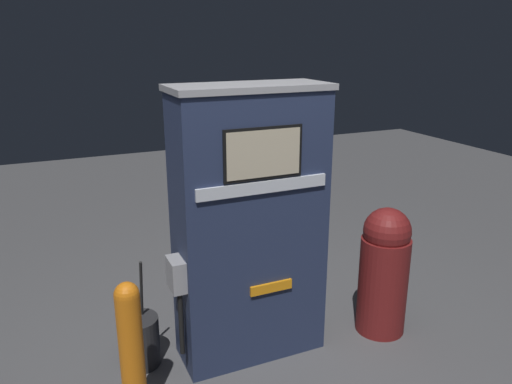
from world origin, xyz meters
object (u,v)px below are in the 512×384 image
gas_pump (249,226)px  squeegee_bucket (139,341)px  trash_bin (384,270)px  safety_bollard (131,349)px

gas_pump → squeegee_bucket: bearing=168.8°
trash_bin → squeegee_bucket: trash_bin is taller
gas_pump → safety_bollard: gas_pump is taller
gas_pump → squeegee_bucket: size_ratio=2.42×
squeegee_bucket → gas_pump: bearing=-11.2°
gas_pump → squeegee_bucket: (-0.77, 0.15, -0.78)m
gas_pump → trash_bin: 1.13m
safety_bollard → gas_pump: bearing=21.8°
gas_pump → trash_bin: (1.03, -0.18, -0.45)m
gas_pump → safety_bollard: 1.08m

